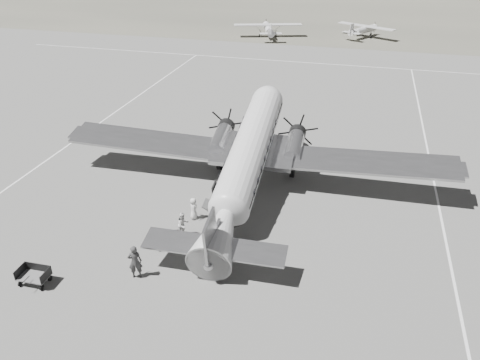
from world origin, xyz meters
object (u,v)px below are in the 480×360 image
Objects in this scene: baggage_cart_far at (34,276)px; ground_crew at (135,262)px; dc3_airliner at (248,159)px; light_plane_left at (268,30)px; passenger at (194,209)px; baggage_cart_near at (168,240)px; ramp_agent at (183,225)px; light_plane_right at (364,31)px.

baggage_cart_far is 5.35m from ground_crew.
dc3_airliner is 52.57m from light_plane_left.
passenger is (1.04, 6.21, -0.26)m from ground_crew.
ramp_agent is at bearing 42.00° from baggage_cart_near.
dc3_airliner is 10.87m from ground_crew.
light_plane_left is at bearing 89.38° from baggage_cart_far.
dc3_airliner is 6.70m from ramp_agent.
ground_crew is (-0.60, -2.96, 0.59)m from baggage_cart_near.
light_plane_left is 6.94× the size of ramp_agent.
light_plane_left is 5.71× the size of ground_crew.
light_plane_right is (15.59, 4.00, -0.11)m from light_plane_left.
light_plane_right reaches higher than passenger.
light_plane_left is at bearing 70.88° from baggage_cart_near.
light_plane_left is 56.00m from passenger.
light_plane_left is at bearing -136.43° from light_plane_right.
ramp_agent is at bearing 162.80° from passenger.
ground_crew is at bearing -69.27° from light_plane_right.
light_plane_right is at bearing 81.71° from dc3_airliner.
baggage_cart_near is (-3.03, -7.14, -2.32)m from dc3_airliner.
passenger is (0.44, 3.24, 0.33)m from baggage_cart_near.
light_plane_left is 6.86× the size of baggage_cart_far.
baggage_cart_near is (-9.16, -62.82, -0.67)m from light_plane_right.
ramp_agent is (0.51, 1.22, 0.41)m from baggage_cart_near.
dc3_airliner is 8.09m from baggage_cart_near.
light_plane_right is 60.21m from passenger.
dc3_airliner is 14.94m from baggage_cart_far.
light_plane_left is at bearing 37.10° from ramp_agent.
passenger reaches higher than baggage_cart_near.
passenger is at bearing -100.65° from light_plane_left.
ground_crew reaches higher than baggage_cart_near.
ramp_agent is (6.09, 6.09, 0.36)m from baggage_cart_far.
passenger is (-0.07, 2.02, -0.09)m from ramp_agent.
light_plane_right is 6.23× the size of baggage_cart_far.
light_plane_left is at bearing 98.36° from dc3_airliner.
light_plane_left is at bearing -108.31° from ground_crew.
dc3_airliner is at bearing 41.64° from baggage_cart_near.
ground_crew reaches higher than ramp_agent.
baggage_cart_far is 1.01× the size of ramp_agent.
baggage_cart_near is at bearing -172.41° from ramp_agent.
passenger is at bearing -125.64° from dc3_airliner.
light_plane_left is 58.01m from ramp_agent.
baggage_cart_near is 1.39m from ramp_agent.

